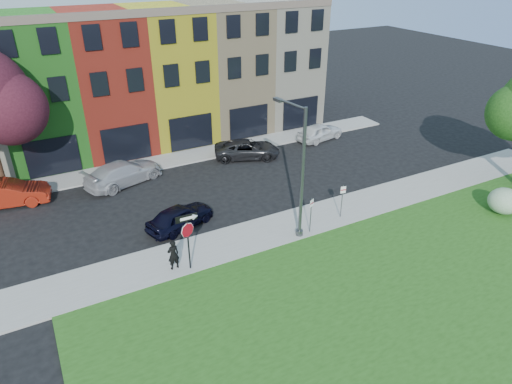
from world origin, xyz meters
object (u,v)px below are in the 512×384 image
man (173,255)px  sedan_near (180,217)px  street_lamp (299,173)px  stop_sign (187,231)px

man → sedan_near: man is taller
sedan_near → street_lamp: (5.37, -3.78, 3.08)m
street_lamp → sedan_near: bearing=136.4°
man → street_lamp: (6.99, -0.15, 2.84)m
stop_sign → sedan_near: (0.92, 4.00, -1.60)m
stop_sign → sedan_near: bearing=78.0°
man → sedan_near: (1.61, 3.63, -0.24)m
sedan_near → street_lamp: 7.26m
stop_sign → sedan_near: 4.40m
stop_sign → sedan_near: stop_sign is taller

